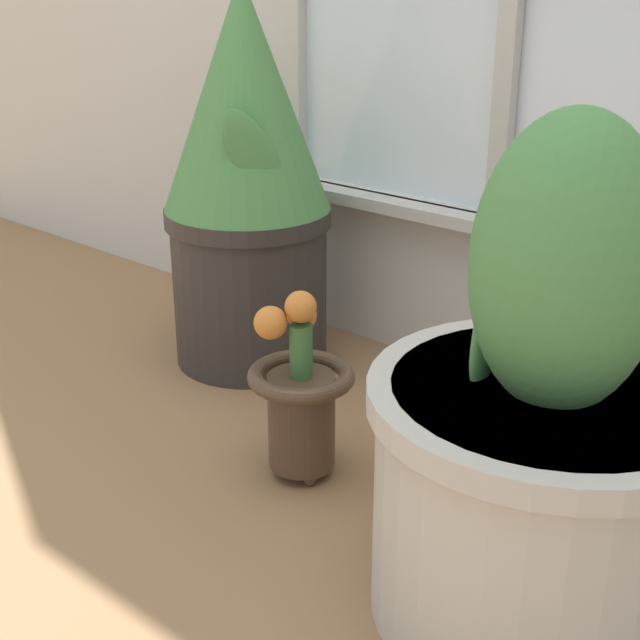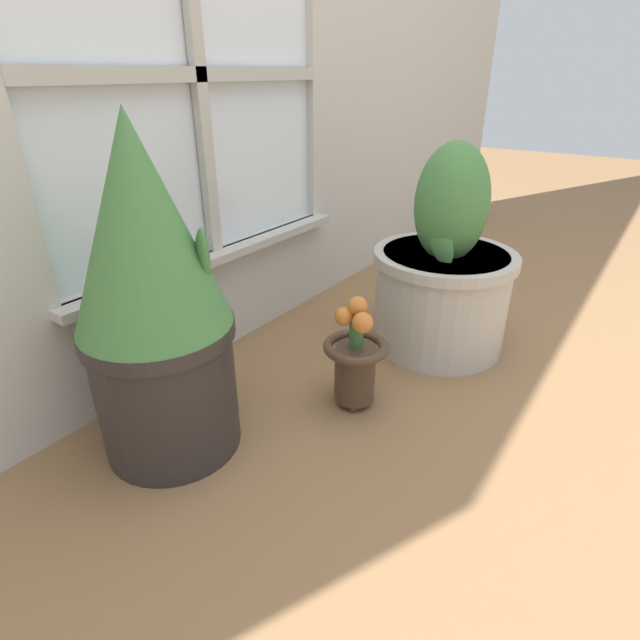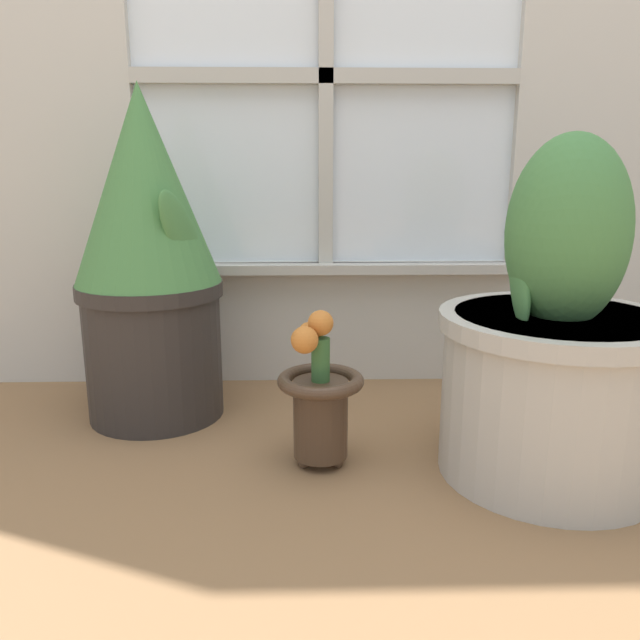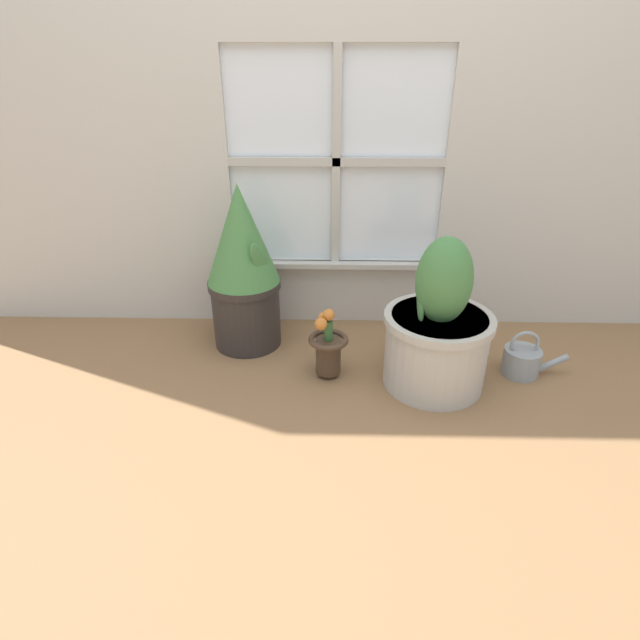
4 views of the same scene
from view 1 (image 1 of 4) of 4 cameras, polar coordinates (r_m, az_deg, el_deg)
name	(u,v)px [view 1 (image 1 of 4)]	position (r m, az deg, el deg)	size (l,w,h in m)	color
ground_plane	(234,528)	(1.31, -5.52, -13.11)	(10.00, 10.00, 0.00)	olive
potted_plant_left	(247,177)	(1.70, -4.71, 9.09)	(0.32, 0.32, 0.73)	#2D2826
potted_plant_right	(546,446)	(1.08, 14.29, -7.80)	(0.42, 0.42, 0.62)	#B7B2A8
flower_vase	(300,396)	(1.36, -1.28, -4.86)	(0.16, 0.16, 0.31)	#473323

